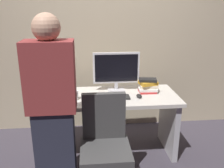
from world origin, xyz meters
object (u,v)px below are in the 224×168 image
(person_at_desk, at_px, (53,111))
(monitor, at_px, (116,69))
(book_stack, at_px, (148,86))
(cup_near_keyboard, at_px, (75,95))
(keyboard, at_px, (110,98))
(mouse, at_px, (139,96))
(cup_by_monitor, at_px, (67,89))
(desk, at_px, (112,113))
(office_chair, at_px, (105,152))

(person_at_desk, distance_m, monitor, 1.03)
(person_at_desk, distance_m, book_stack, 1.22)
(cup_near_keyboard, bearing_deg, person_at_desk, -105.48)
(keyboard, relative_size, cup_near_keyboard, 4.37)
(mouse, distance_m, cup_near_keyboard, 0.70)
(cup_by_monitor, bearing_deg, mouse, -15.76)
(person_at_desk, xyz_separation_m, book_stack, (0.99, 0.71, -0.04))
(person_at_desk, relative_size, mouse, 16.39)
(cup_near_keyboard, bearing_deg, keyboard, -0.43)
(mouse, bearing_deg, cup_by_monitor, 164.24)
(desk, relative_size, person_at_desk, 0.91)
(person_at_desk, bearing_deg, mouse, 32.64)
(monitor, bearing_deg, office_chair, -103.05)
(cup_near_keyboard, bearing_deg, book_stack, 11.18)
(monitor, distance_m, cup_near_keyboard, 0.58)
(monitor, height_order, keyboard, monitor)
(person_at_desk, distance_m, cup_by_monitor, 0.78)
(book_stack, bearing_deg, mouse, -129.51)
(monitor, bearing_deg, person_at_desk, -127.94)
(keyboard, height_order, book_stack, book_stack)
(monitor, distance_m, mouse, 0.42)
(office_chair, height_order, person_at_desk, person_at_desk)
(person_at_desk, xyz_separation_m, monitor, (0.63, 0.81, 0.14))
(cup_near_keyboard, bearing_deg, cup_by_monitor, 114.07)
(monitor, bearing_deg, desk, -112.86)
(desk, bearing_deg, keyboard, -105.90)
(office_chair, relative_size, cup_near_keyboard, 9.55)
(desk, xyz_separation_m, person_at_desk, (-0.56, -0.64, 0.34))
(monitor, bearing_deg, cup_by_monitor, -176.68)
(person_at_desk, xyz_separation_m, mouse, (0.85, 0.55, -0.10))
(cup_near_keyboard, relative_size, cup_by_monitor, 1.07)
(cup_near_keyboard, bearing_deg, mouse, -0.13)
(monitor, height_order, cup_by_monitor, monitor)
(keyboard, distance_m, mouse, 0.32)
(monitor, distance_m, keyboard, 0.37)
(office_chair, distance_m, monitor, 1.01)
(person_at_desk, bearing_deg, book_stack, 35.76)
(monitor, bearing_deg, book_stack, -14.29)
(mouse, bearing_deg, book_stack, 50.49)
(office_chair, bearing_deg, mouse, 53.59)
(monitor, relative_size, book_stack, 2.33)
(office_chair, xyz_separation_m, keyboard, (0.09, 0.56, 0.31))
(person_at_desk, relative_size, cup_near_keyboard, 16.65)
(office_chair, height_order, keyboard, office_chair)
(cup_near_keyboard, xyz_separation_m, cup_by_monitor, (-0.10, 0.22, -0.00))
(person_at_desk, height_order, keyboard, person_at_desk)
(person_at_desk, height_order, monitor, person_at_desk)
(office_chair, distance_m, book_stack, 0.99)
(person_at_desk, xyz_separation_m, cup_by_monitor, (0.05, 0.77, -0.07))
(office_chair, xyz_separation_m, person_at_desk, (-0.44, 0.02, 0.41))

